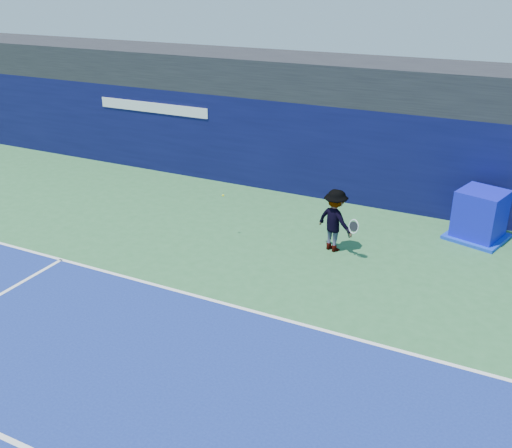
% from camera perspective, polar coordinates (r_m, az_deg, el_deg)
% --- Properties ---
extents(ground, '(80.00, 80.00, 0.00)m').
position_cam_1_polar(ground, '(10.57, -10.23, -15.88)').
color(ground, '#2F6939').
rests_on(ground, ground).
extents(baseline, '(24.00, 0.10, 0.01)m').
position_cam_1_polar(baseline, '(12.60, -2.18, -8.22)').
color(baseline, white).
rests_on(baseline, ground).
extents(stadium_band, '(36.00, 3.00, 1.20)m').
position_cam_1_polar(stadium_band, '(18.85, 10.38, 13.98)').
color(stadium_band, black).
rests_on(stadium_band, back_wall_assembly).
extents(back_wall_assembly, '(36.00, 1.03, 3.00)m').
position_cam_1_polar(back_wall_assembly, '(18.38, 8.98, 7.10)').
color(back_wall_assembly, '#090B36').
rests_on(back_wall_assembly, ground).
extents(equipment_cart, '(1.77, 1.77, 1.37)m').
position_cam_1_polar(equipment_cart, '(16.61, 21.46, 0.66)').
color(equipment_cart, '#0D0FBC').
rests_on(equipment_cart, ground).
extents(tennis_player, '(1.36, 0.98, 1.67)m').
position_cam_1_polar(tennis_player, '(14.85, 7.90, 0.36)').
color(tennis_player, white).
rests_on(tennis_player, ground).
extents(tennis_ball, '(0.06, 0.06, 0.06)m').
position_cam_1_polar(tennis_ball, '(15.41, -3.30, 2.87)').
color(tennis_ball, yellow).
rests_on(tennis_ball, ground).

